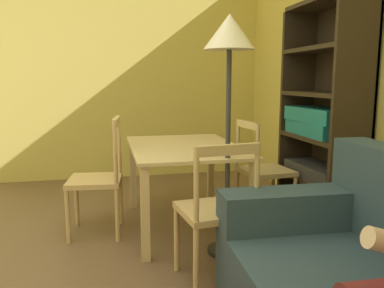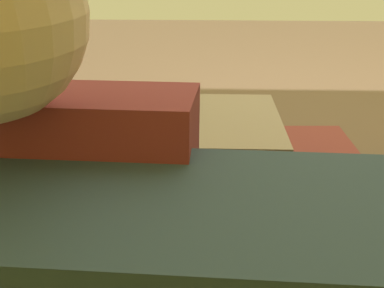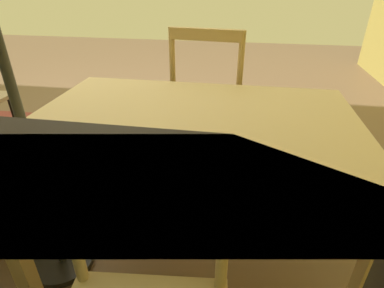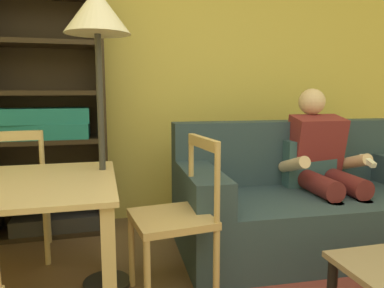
# 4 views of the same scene
# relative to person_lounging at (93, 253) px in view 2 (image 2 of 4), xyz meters

# --- Properties ---
(ground_plane) EXTENTS (8.29, 8.29, 0.00)m
(ground_plane) POSITION_rel_person_lounging_xyz_m (-1.05, -1.78, -0.61)
(ground_plane) COLOR brown
(person_lounging) EXTENTS (0.60, 0.87, 1.18)m
(person_lounging) POSITION_rel_person_lounging_xyz_m (0.00, 0.00, 0.00)
(person_lounging) COLOR maroon
(person_lounging) RESTS_ON ground_plane
(coffee_table) EXTENTS (0.86, 0.65, 0.37)m
(coffee_table) POSITION_rel_person_lounging_xyz_m (-0.15, -1.22, -0.28)
(coffee_table) COLOR gray
(coffee_table) RESTS_ON ground_plane
(tv_remote) EXTENTS (0.09, 0.18, 0.02)m
(tv_remote) POSITION_rel_person_lounging_xyz_m (-0.12, -1.31, -0.23)
(tv_remote) COLOR black
(tv_remote) RESTS_ON coffee_table
(area_rug) EXTENTS (2.04, 1.46, 0.01)m
(area_rug) POSITION_rel_person_lounging_xyz_m (-0.15, -1.22, -0.60)
(area_rug) COLOR brown
(area_rug) RESTS_ON ground_plane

